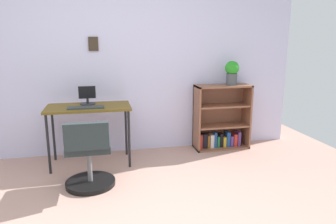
{
  "coord_description": "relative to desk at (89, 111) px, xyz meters",
  "views": [
    {
      "loc": [
        -0.12,
        -2.09,
        1.5
      ],
      "look_at": [
        0.64,
        1.39,
        0.69
      ],
      "focal_mm": 33.41,
      "sensor_mm": 36.0,
      "label": 1
    }
  ],
  "objects": [
    {
      "name": "office_chair",
      "position": [
        0.0,
        -0.68,
        -0.34
      ],
      "size": [
        0.52,
        0.55,
        0.75
      ],
      "color": "black",
      "rests_on": "ground_plane"
    },
    {
      "name": "bookshelf_low",
      "position": [
        1.8,
        0.25,
        -0.27
      ],
      "size": [
        0.77,
        0.3,
        0.91
      ],
      "color": "brown",
      "rests_on": "ground_plane"
    },
    {
      "name": "wall_back",
      "position": [
        0.27,
        0.44,
        0.54
      ],
      "size": [
        5.2,
        0.12,
        2.42
      ],
      "color": "silver",
      "rests_on": "ground_plane"
    },
    {
      "name": "monitor",
      "position": [
        -0.01,
        0.11,
        0.16
      ],
      "size": [
        0.2,
        0.19,
        0.23
      ],
      "color": "#262628",
      "rests_on": "desk"
    },
    {
      "name": "potted_plant_on_shelf",
      "position": [
        1.92,
        0.19,
        0.42
      ],
      "size": [
        0.19,
        0.19,
        0.33
      ],
      "color": "#474C51",
      "rests_on": "bookshelf_low"
    },
    {
      "name": "keyboard",
      "position": [
        -0.02,
        -0.12,
        0.08
      ],
      "size": [
        0.42,
        0.14,
        0.02
      ],
      "primitive_type": "cube",
      "color": "#323737",
      "rests_on": "desk"
    },
    {
      "name": "desk",
      "position": [
        0.0,
        0.0,
        0.0
      ],
      "size": [
        1.0,
        0.52,
        0.73
      ],
      "color": "brown",
      "rests_on": "ground_plane"
    }
  ]
}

